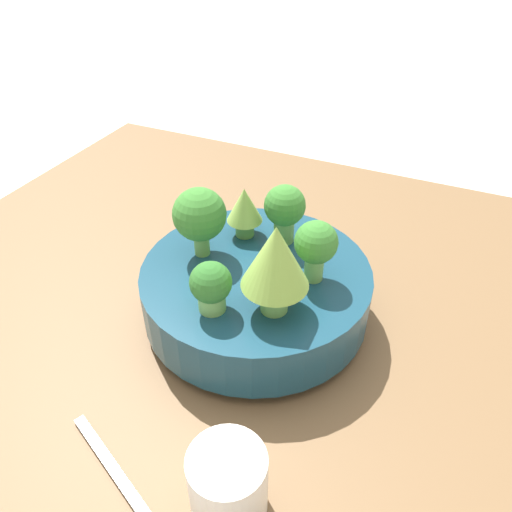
{
  "coord_description": "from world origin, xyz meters",
  "views": [
    {
      "loc": [
        0.23,
        -0.46,
        0.48
      ],
      "look_at": [
        0.04,
        -0.04,
        0.14
      ],
      "focal_mm": 35.0,
      "sensor_mm": 36.0,
      "label": 1
    }
  ],
  "objects": [
    {
      "name": "ground_plane",
      "position": [
        0.0,
        0.0,
        0.0
      ],
      "size": [
        6.0,
        6.0,
        0.0
      ],
      "primitive_type": "plane",
      "color": "silver"
    },
    {
      "name": "table",
      "position": [
        0.0,
        0.0,
        0.02
      ],
      "size": [
        0.97,
        0.82,
        0.04
      ],
      "color": "brown",
      "rests_on": "ground_plane"
    },
    {
      "name": "bowl",
      "position": [
        0.04,
        -0.04,
        0.08
      ],
      "size": [
        0.27,
        0.27,
        0.08
      ],
      "color": "navy",
      "rests_on": "table"
    },
    {
      "name": "broccoli_floret_back",
      "position": [
        0.05,
        0.03,
        0.16
      ],
      "size": [
        0.05,
        0.05,
        0.08
      ],
      "color": "#609347",
      "rests_on": "bowl"
    },
    {
      "name": "broccoli_floret_left",
      "position": [
        -0.04,
        -0.04,
        0.17
      ],
      "size": [
        0.06,
        0.06,
        0.09
      ],
      "color": "#6BA34C",
      "rests_on": "bowl"
    },
    {
      "name": "romanesco_piece_near",
      "position": [
        0.08,
        -0.09,
        0.18
      ],
      "size": [
        0.07,
        0.07,
        0.11
      ],
      "color": "#6BA34C",
      "rests_on": "bowl"
    },
    {
      "name": "romanesco_piece_far",
      "position": [
        -0.01,
        0.02,
        0.16
      ],
      "size": [
        0.04,
        0.04,
        0.07
      ],
      "color": "#609347",
      "rests_on": "bowl"
    },
    {
      "name": "broccoli_floret_front",
      "position": [
        0.02,
        -0.12,
        0.15
      ],
      "size": [
        0.04,
        0.04,
        0.06
      ],
      "color": "#7AB256",
      "rests_on": "bowl"
    },
    {
      "name": "broccoli_floret_right",
      "position": [
        0.1,
        -0.03,
        0.16
      ],
      "size": [
        0.05,
        0.05,
        0.07
      ],
      "color": "#6BA34C",
      "rests_on": "bowl"
    },
    {
      "name": "cup",
      "position": [
        0.12,
        -0.27,
        0.08
      ],
      "size": [
        0.07,
        0.07,
        0.08
      ],
      "color": "silver",
      "rests_on": "table"
    },
    {
      "name": "fork",
      "position": [
        0.01,
        -0.29,
        0.04
      ],
      "size": [
        0.15,
        0.08,
        0.01
      ],
      "color": "#B2B2B7",
      "rests_on": "table"
    }
  ]
}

